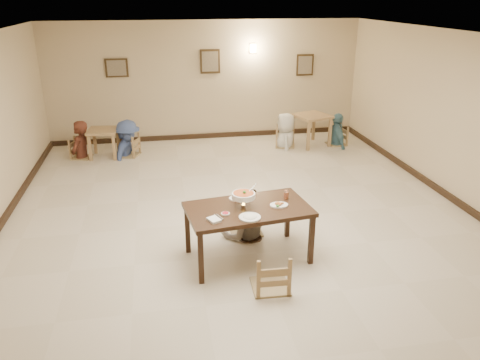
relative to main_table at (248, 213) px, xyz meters
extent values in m
plane|color=beige|center=(0.15, 1.19, -0.72)|extent=(10.00, 10.00, 0.00)
plane|color=white|center=(0.15, 1.19, 2.28)|extent=(10.00, 10.00, 0.00)
plane|color=beige|center=(0.15, 6.19, 0.78)|extent=(10.00, 0.00, 10.00)
plane|color=beige|center=(4.15, 1.19, 0.78)|extent=(0.00, 10.00, 10.00)
cube|color=black|center=(0.15, 6.16, -0.66)|extent=(8.00, 0.06, 0.12)
cube|color=black|center=(4.12, 1.19, -0.66)|extent=(0.06, 10.00, 0.12)
cube|color=#322413|center=(-2.05, 6.15, 1.18)|extent=(0.55, 0.03, 0.45)
cube|color=gray|center=(-2.05, 6.13, 1.18)|extent=(0.45, 0.01, 0.37)
cube|color=#322413|center=(0.25, 6.15, 1.28)|extent=(0.50, 0.03, 0.60)
cube|color=gray|center=(0.25, 6.13, 1.28)|extent=(0.41, 0.01, 0.49)
cube|color=#322413|center=(2.75, 6.15, 1.13)|extent=(0.45, 0.03, 0.55)
cube|color=gray|center=(2.75, 6.13, 1.13)|extent=(0.37, 0.01, 0.45)
cube|color=#FFD88C|center=(1.35, 6.15, 1.58)|extent=(0.16, 0.05, 0.22)
cube|color=#321D0F|center=(0.00, 0.00, 0.05)|extent=(1.82, 1.18, 0.06)
cube|color=#321D0F|center=(-0.74, -0.52, -0.35)|extent=(0.07, 0.07, 0.74)
cube|color=#321D0F|center=(0.84, -0.31, -0.35)|extent=(0.07, 0.07, 0.74)
cube|color=#321D0F|center=(-0.84, 0.31, -0.35)|extent=(0.07, 0.07, 0.74)
cube|color=#321D0F|center=(0.74, 0.52, -0.35)|extent=(0.07, 0.07, 0.74)
cube|color=tan|center=(0.12, 0.78, -0.25)|extent=(0.49, 0.49, 0.05)
cube|color=tan|center=(0.14, -0.79, -0.25)|extent=(0.48, 0.48, 0.05)
imported|color=gray|center=(0.09, 0.65, 0.08)|extent=(0.81, 0.64, 1.61)
torus|color=silver|center=(-0.06, 0.03, 0.22)|extent=(0.26, 0.26, 0.01)
cylinder|color=silver|center=(-0.06, 0.03, 0.10)|extent=(0.07, 0.07, 0.04)
cone|color=#FFA526|center=(-0.06, 0.03, 0.15)|extent=(0.04, 0.04, 0.06)
cylinder|color=white|center=(-0.06, 0.03, 0.26)|extent=(0.33, 0.33, 0.07)
cylinder|color=#BF491C|center=(-0.06, 0.03, 0.29)|extent=(0.29, 0.29, 0.02)
sphere|color=#2D7223|center=(-0.05, 0.02, 0.31)|extent=(0.05, 0.05, 0.05)
cylinder|color=silver|center=(0.06, 0.09, 0.32)|extent=(0.15, 0.10, 0.11)
cylinder|color=silver|center=(0.04, 0.09, 0.15)|extent=(0.01, 0.01, 0.15)
cylinder|color=silver|center=(-0.16, 0.09, 0.15)|extent=(0.01, 0.01, 0.15)
cylinder|color=silver|center=(-0.06, -0.09, 0.15)|extent=(0.01, 0.01, 0.15)
cylinder|color=white|center=(-0.08, 0.31, 0.09)|extent=(0.29, 0.29, 0.02)
ellipsoid|color=white|center=(-0.08, 0.31, 0.10)|extent=(0.19, 0.16, 0.07)
cylinder|color=white|center=(-0.05, -0.33, 0.09)|extent=(0.29, 0.29, 0.02)
ellipsoid|color=white|center=(-0.05, -0.33, 0.10)|extent=(0.19, 0.16, 0.07)
cylinder|color=white|center=(0.44, -0.03, 0.09)|extent=(0.26, 0.26, 0.02)
sphere|color=#2D7223|center=(0.40, -0.10, 0.12)|extent=(0.04, 0.04, 0.04)
cylinder|color=white|center=(-0.35, -0.16, 0.09)|extent=(0.12, 0.12, 0.02)
cylinder|color=maroon|center=(-0.35, -0.16, 0.10)|extent=(0.09, 0.09, 0.01)
cube|color=white|center=(-0.53, -0.33, 0.10)|extent=(0.19, 0.22, 0.03)
cube|color=silver|center=(-0.47, -0.24, 0.09)|extent=(0.08, 0.18, 0.01)
cube|color=silver|center=(-0.44, -0.24, 0.09)|extent=(0.08, 0.18, 0.01)
cylinder|color=white|center=(0.60, 0.19, 0.15)|extent=(0.07, 0.07, 0.13)
cylinder|color=orange|center=(0.60, 0.19, 0.13)|extent=(0.06, 0.06, 0.10)
cube|color=#A17E53|center=(-2.42, 5.06, -0.09)|extent=(0.73, 0.73, 0.06)
cube|color=#A17E53|center=(-2.72, 4.82, -0.42)|extent=(0.07, 0.07, 0.61)
cube|color=#A17E53|center=(-2.18, 4.76, -0.42)|extent=(0.07, 0.07, 0.61)
cube|color=#A17E53|center=(-2.67, 5.36, -0.42)|extent=(0.07, 0.07, 0.61)
cube|color=#A17E53|center=(-2.12, 5.31, -0.42)|extent=(0.07, 0.07, 0.61)
cube|color=#A17E53|center=(2.64, 5.06, 0.03)|extent=(1.00, 1.00, 0.06)
cube|color=#A17E53|center=(2.43, 4.64, -0.36)|extent=(0.07, 0.07, 0.72)
cube|color=#A17E53|center=(3.06, 4.86, -0.36)|extent=(0.07, 0.07, 0.72)
cube|color=#A17E53|center=(2.22, 5.27, -0.36)|extent=(0.07, 0.07, 0.72)
cube|color=#A17E53|center=(2.85, 5.48, -0.36)|extent=(0.07, 0.07, 0.72)
cube|color=tan|center=(-2.96, 5.07, -0.31)|extent=(0.42, 0.42, 0.05)
cube|color=tan|center=(-1.88, 5.05, -0.27)|extent=(0.46, 0.46, 0.05)
cube|color=tan|center=(1.97, 5.07, -0.27)|extent=(0.47, 0.47, 0.05)
cube|color=tan|center=(3.30, 4.99, -0.29)|extent=(0.44, 0.44, 0.05)
imported|color=#50251A|center=(-2.96, 5.07, 0.17)|extent=(0.64, 0.76, 1.77)
imported|color=#425992|center=(-1.88, 5.05, 0.14)|extent=(1.00, 1.27, 1.72)
imported|color=silver|center=(1.97, 5.07, 0.13)|extent=(0.67, 0.91, 1.71)
imported|color=teal|center=(3.30, 4.99, 0.09)|extent=(0.42, 0.96, 1.62)
camera|label=1|loc=(-1.19, -5.82, 2.87)|focal=35.00mm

